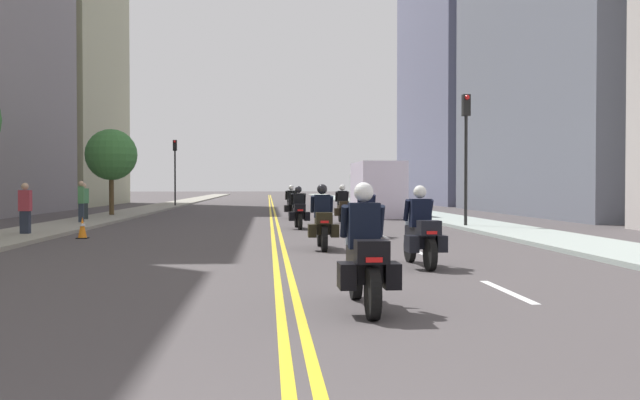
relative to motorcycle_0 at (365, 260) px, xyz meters
The scene contains 24 objects.
ground_plane 41.47m from the motorcycle_0, 91.34° to the left, with size 264.00×264.00×0.00m, color #454041.
sidewalk_left 42.43m from the motorcycle_0, 102.30° to the left, with size 2.65×144.00×0.12m, color gray.
sidewalk_right 42.06m from the motorcycle_0, 80.29° to the left, with size 2.65×144.00×0.12m, color #98A49E.
centreline_yellow_inner 41.47m from the motorcycle_0, 91.51° to the left, with size 0.12×132.00×0.01m, color yellow.
centreline_yellow_outer 41.47m from the motorcycle_0, 91.18° to the left, with size 0.12×132.00×0.01m, color yellow.
lane_dashes_white 22.59m from the motorcycle_0, 83.90° to the left, with size 0.14×56.40×0.01m.
building_right_1 35.38m from the motorcycle_0, 61.36° to the left, with size 8.38×21.56×21.96m.
building_left_2 54.28m from the motorcycle_0, 109.63° to the left, with size 7.48×16.83×27.03m.
building_right_2 56.98m from the motorcycle_0, 72.37° to the left, with size 9.75×20.95×24.02m.
motorcycle_0 is the anchor object (origin of this frame).
motorcycle_1 5.10m from the motorcycle_0, 69.53° to the left, with size 0.78×2.18×1.63m.
motorcycle_2 8.81m from the motorcycle_0, 89.19° to the left, with size 0.76×2.20×1.66m.
motorcycle_3 13.27m from the motorcycle_0, 81.88° to the left, with size 0.77×2.13×1.58m.
motorcycle_4 17.35m from the motorcycle_0, 90.37° to the left, with size 0.78×2.14×1.59m.
motorcycle_5 21.35m from the motorcycle_0, 84.77° to the left, with size 0.77×2.07×1.66m.
motorcycle_6 25.48m from the motorcycle_0, 90.23° to the left, with size 0.78×2.20×1.64m.
traffic_cone_0 14.71m from the motorcycle_0, 117.96° to the left, with size 0.34×0.34×0.67m.
traffic_light_near 18.42m from the motorcycle_0, 70.19° to the left, with size 0.28×0.38×5.02m.
traffic_light_far 45.14m from the motorcycle_0, 100.38° to the left, with size 0.28×0.38×4.97m.
pedestrian_0 24.89m from the motorcycle_0, 112.14° to the left, with size 0.42×0.40×1.71m.
pedestrian_1 16.22m from the motorcycle_0, 122.85° to the left, with size 0.38×0.25×1.70m.
pedestrian_2 22.38m from the motorcycle_0, 113.32° to the left, with size 0.27×0.50×1.80m.
street_tree_0 29.35m from the motorcycle_0, 108.32° to the left, with size 2.60×2.60×4.48m.
parked_truck 28.04m from the motorcycle_0, 81.04° to the left, with size 2.20×6.50×2.80m.
Camera 1 is at (-0.28, -2.63, 1.63)m, focal length 40.06 mm.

